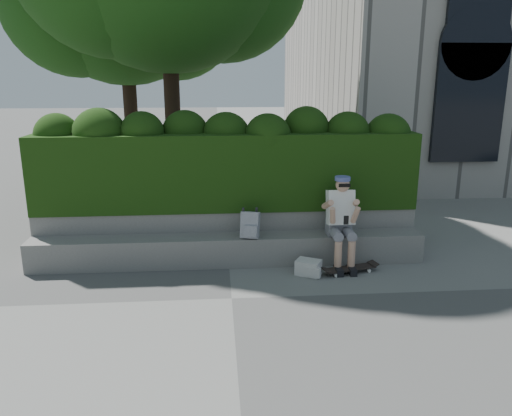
{
  "coord_description": "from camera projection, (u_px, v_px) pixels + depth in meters",
  "views": [
    {
      "loc": [
        -0.17,
        -5.99,
        2.82
      ],
      "look_at": [
        0.4,
        1.0,
        0.95
      ],
      "focal_mm": 35.0,
      "sensor_mm": 36.0,
      "label": 1
    }
  ],
  "objects": [
    {
      "name": "bench_ledge",
      "position": [
        229.0,
        250.0,
        7.66
      ],
      "size": [
        6.0,
        0.45,
        0.45
      ],
      "primitive_type": "cube",
      "color": "gray",
      "rests_on": "ground"
    },
    {
      "name": "person",
      "position": [
        341.0,
        218.0,
        7.48
      ],
      "size": [
        0.4,
        0.76,
        1.38
      ],
      "color": "slate",
      "rests_on": "ground"
    },
    {
      "name": "backpack_ground",
      "position": [
        308.0,
        267.0,
        7.27
      ],
      "size": [
        0.42,
        0.38,
        0.22
      ],
      "primitive_type": "cube",
      "rotation": [
        0.0,
        0.0,
        -0.52
      ],
      "color": "beige",
      "rests_on": "ground"
    },
    {
      "name": "planter_wall",
      "position": [
        228.0,
        231.0,
        8.08
      ],
      "size": [
        6.0,
        0.5,
        0.75
      ],
      "primitive_type": "cube",
      "color": "gray",
      "rests_on": "ground"
    },
    {
      "name": "skateboard",
      "position": [
        350.0,
        268.0,
        7.34
      ],
      "size": [
        0.81,
        0.39,
        0.08
      ],
      "rotation": [
        0.0,
        0.0,
        0.26
      ],
      "color": "black",
      "rests_on": "ground"
    },
    {
      "name": "hedge",
      "position": [
        227.0,
        169.0,
        8.04
      ],
      "size": [
        6.0,
        1.0,
        1.2
      ],
      "primitive_type": "cube",
      "color": "black",
      "rests_on": "planter_wall"
    },
    {
      "name": "backpack_plaid",
      "position": [
        250.0,
        225.0,
        7.48
      ],
      "size": [
        0.3,
        0.22,
        0.4
      ],
      "primitive_type": "cube",
      "rotation": [
        0.0,
        0.0,
        -0.3
      ],
      "color": "#B4B5B9",
      "rests_on": "bench_ledge"
    },
    {
      "name": "ground",
      "position": [
        232.0,
        298.0,
        6.51
      ],
      "size": [
        80.0,
        80.0,
        0.0
      ],
      "primitive_type": "plane",
      "color": "slate",
      "rests_on": "ground"
    }
  ]
}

